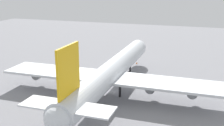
% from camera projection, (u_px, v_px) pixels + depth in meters
% --- Properties ---
extents(ground_plane, '(292.43, 292.43, 0.00)m').
position_uv_depth(ground_plane, '(112.00, 91.00, 88.55)').
color(ground_plane, gray).
extents(cargo_airplane, '(73.11, 65.51, 20.49)m').
position_uv_depth(cargo_airplane, '(112.00, 72.00, 86.40)').
color(cargo_airplane, silver).
rests_on(cargo_airplane, ground_plane).
extents(safety_cone_nose, '(0.58, 0.58, 0.83)m').
position_uv_depth(safety_cone_nose, '(137.00, 63.00, 118.49)').
color(safety_cone_nose, orange).
rests_on(safety_cone_nose, ground_plane).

